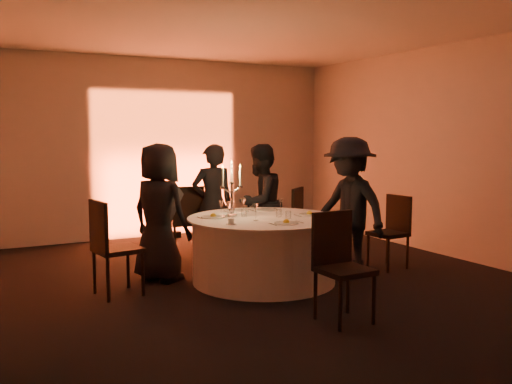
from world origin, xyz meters
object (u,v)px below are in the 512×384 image
guest_right (349,207)px  chair_front (339,259)px  chair_right (392,227)px  candelabra (232,197)px  guest_left (159,213)px  guest_back_right (260,203)px  chair_left (110,242)px  chair_back_left (187,217)px  chair_back_right (290,218)px  coffee_cup (231,222)px  banquet_table (264,249)px  guest_back_left (213,203)px

guest_right → chair_front: bearing=-50.3°
chair_right → candelabra: (-2.13, 0.40, 0.47)m
guest_left → candelabra: size_ratio=2.44×
chair_front → guest_back_right: bearing=77.2°
chair_front → candelabra: bearing=97.4°
chair_left → chair_back_left: size_ratio=1.02×
chair_back_right → coffee_cup: 2.05m
chair_front → candelabra: 1.85m
guest_back_right → guest_right: 1.35m
banquet_table → chair_back_left: (-0.34, 1.63, 0.19)m
guest_right → guest_back_left: bearing=-152.3°
guest_right → coffee_cup: size_ratio=15.52×
chair_back_left → guest_left: 1.28m
guest_back_left → candelabra: 1.09m
chair_back_left → chair_left: bearing=55.5°
chair_back_left → chair_back_right: chair_back_left is taller
chair_back_left → guest_left: (-0.73, -1.02, 0.24)m
coffee_cup → candelabra: size_ratio=0.16×
chair_left → chair_back_right: (2.74, 0.81, -0.03)m
chair_front → guest_right: bearing=49.0°
guest_left → guest_back_left: guest_left is taller
chair_right → chair_left: bearing=-101.7°
guest_right → chair_right: bearing=82.7°
chair_back_left → chair_front: size_ratio=1.00×
banquet_table → guest_back_left: guest_back_left is taller
banquet_table → guest_right: bearing=-10.4°
guest_back_right → coffee_cup: guest_back_right is taller
chair_front → candelabra: candelabra is taller
chair_back_left → guest_back_left: bearing=137.1°
chair_front → guest_back_right: guest_back_right is taller
chair_back_right → chair_right: bearing=84.8°
coffee_cup → banquet_table: bearing=27.2°
guest_back_right → coffee_cup: (-1.05, -1.30, -0.00)m
banquet_table → chair_left: chair_left is taller
coffee_cup → chair_front: bearing=-67.2°
guest_right → candelabra: guest_right is taller
banquet_table → chair_back_left: size_ratio=1.76×
chair_back_left → banquet_table: bearing=112.4°
banquet_table → guest_back_right: 1.20m
chair_back_left → chair_right: 2.81m
guest_left → guest_right: guest_right is taller
banquet_table → chair_front: 1.55m
guest_back_left → candelabra: size_ratio=2.39×
coffee_cup → guest_back_left: bearing=73.5°
guest_left → guest_right: 2.31m
chair_left → candelabra: (1.45, 0.02, 0.41)m
guest_right → coffee_cup: guest_right is taller
chair_back_right → guest_left: bearing=-28.7°
banquet_table → candelabra: size_ratio=2.68×
banquet_table → guest_left: size_ratio=1.10×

